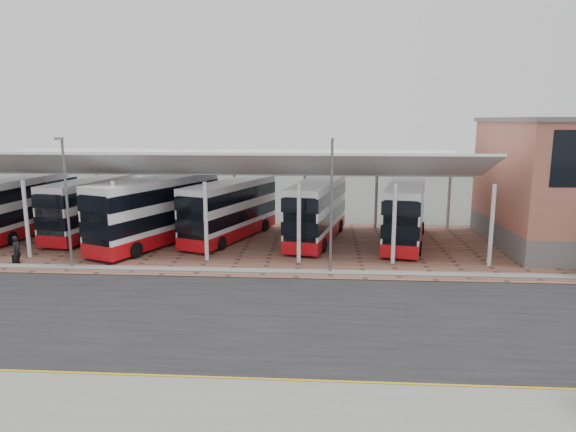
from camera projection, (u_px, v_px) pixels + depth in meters
name	position (u px, v px, depth m)	size (l,w,h in m)	color
ground	(291.00, 311.00, 24.77)	(140.00, 140.00, 0.00)	#4A4D48
road	(289.00, 319.00, 23.79)	(120.00, 14.00, 0.02)	black
forecourt	(329.00, 246.00, 37.38)	(72.00, 16.00, 0.06)	brown
sidewalk	(273.00, 415.00, 15.94)	(120.00, 4.00, 0.14)	slate
north_kerb	(297.00, 272.00, 30.84)	(120.00, 0.80, 0.14)	slate
yellow_line_near	(278.00, 384.00, 17.91)	(120.00, 0.12, 0.01)	gold
yellow_line_far	(279.00, 379.00, 18.20)	(120.00, 0.12, 0.01)	gold
canopy	(221.00, 165.00, 37.75)	(37.00, 11.63, 7.07)	silver
lamp_west	(66.00, 199.00, 31.03)	(0.16, 0.90, 8.07)	slate
lamp_east	(331.00, 202.00, 29.98)	(0.16, 0.90, 8.07)	slate
bus_0	(25.00, 206.00, 40.75)	(3.49, 11.31, 4.59)	silver
bus_1	(94.00, 207.00, 40.54)	(4.08, 11.05, 4.45)	silver
bus_2	(157.00, 212.00, 37.44)	(7.10, 11.91, 4.86)	silver
bus_3	(230.00, 210.00, 39.21)	(6.04, 10.91, 4.42)	silver
bus_4	(317.00, 211.00, 38.65)	(4.66, 11.19, 4.50)	silver
bus_5	(405.00, 214.00, 37.77)	(4.68, 11.03, 4.43)	silver
pedestrian	(17.00, 250.00, 32.48)	(0.66, 0.43, 1.80)	black
suitcase	(16.00, 259.00, 32.56)	(0.34, 0.24, 0.58)	black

